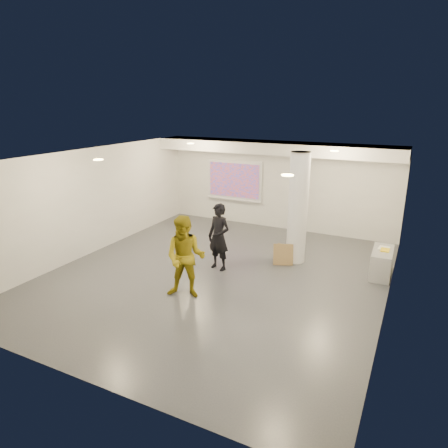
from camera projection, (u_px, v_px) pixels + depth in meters
The scene contains 20 objects.
floor at pixel (217, 275), 10.14m from camera, with size 8.00×9.00×0.01m, color #3C3F44.
ceiling at pixel (216, 157), 9.26m from camera, with size 8.00×9.00×0.01m, color white.
wall_back at pixel (278, 185), 13.56m from camera, with size 8.00×0.01×3.00m, color silver.
wall_front at pixel (76, 296), 5.85m from camera, with size 8.00×0.01×3.00m, color silver.
wall_left at pixel (93, 201), 11.40m from camera, with size 0.01×9.00×3.00m, color silver.
wall_right at pixel (393, 243), 8.00m from camera, with size 0.01×9.00×3.00m, color silver.
soffit_band at pixel (273, 148), 12.70m from camera, with size 8.00×1.10×0.36m, color silver.
downlight_nw at pixel (191, 143), 12.34m from camera, with size 0.22×0.22×0.02m, color #FFE584.
downlight_ne at pixel (334, 151), 10.47m from camera, with size 0.22×0.22×0.02m, color #FFE584.
downlight_sw at pixel (98, 160), 8.92m from camera, with size 0.22×0.22×0.02m, color #FFE584.
downlight_se at pixel (288, 175), 7.05m from camera, with size 0.22×0.22×0.02m, color #FFE584.
column at pixel (298, 209), 10.61m from camera, with size 0.52×0.52×3.00m, color silver.
projection_screen at pixel (234, 181), 14.19m from camera, with size 2.10×0.13×1.42m.
credenza at pixel (382, 263), 10.05m from camera, with size 0.48×1.15×0.67m, color gray.
papers_stack at pixel (384, 248), 10.07m from camera, with size 0.25×0.32×0.02m, color white.
postit_pad at pixel (385, 250), 9.93m from camera, with size 0.21×0.28×0.03m, color yellow.
cardboard_back at pixel (283, 255), 10.71m from camera, with size 0.53×0.05×0.58m, color olive.
cardboard_front at pixel (284, 253), 10.92m from camera, with size 0.45×0.04×0.49m, color olive.
woman at pixel (219, 237), 10.29m from camera, with size 0.64×0.42×1.76m, color black.
man at pixel (186, 257), 8.79m from camera, with size 0.91×0.71×1.88m, color olive.
Camera 1 is at (4.30, -8.26, 4.23)m, focal length 32.00 mm.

